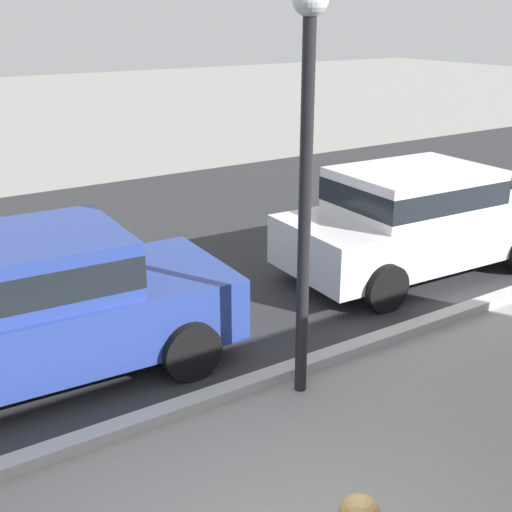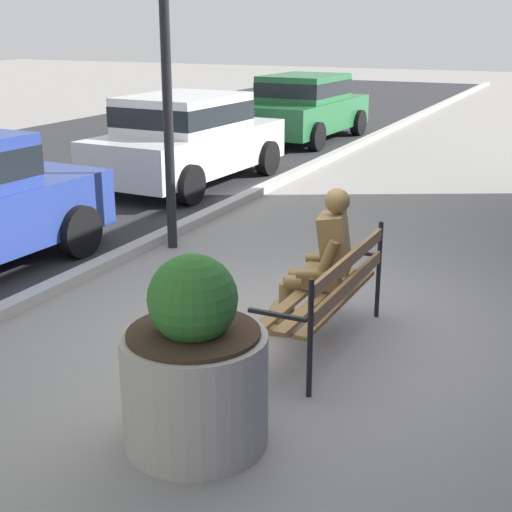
% 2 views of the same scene
% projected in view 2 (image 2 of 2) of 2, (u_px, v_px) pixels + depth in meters
% --- Properties ---
extents(ground_plane, '(80.00, 80.00, 0.00)m').
position_uv_depth(ground_plane, '(318.00, 333.00, 6.68)').
color(ground_plane, gray).
extents(curb_stone, '(60.00, 0.20, 0.12)m').
position_uv_depth(curb_stone, '(66.00, 281.00, 7.84)').
color(curb_stone, '#B2AFA8').
rests_on(curb_stone, ground).
extents(park_bench, '(1.81, 0.55, 0.95)m').
position_uv_depth(park_bench, '(331.00, 290.00, 6.20)').
color(park_bench, olive).
rests_on(park_bench, ground).
extents(bronze_statue_seated, '(0.60, 0.85, 1.37)m').
position_uv_depth(bronze_statue_seated, '(318.00, 264.00, 6.46)').
color(bronze_statue_seated, olive).
rests_on(bronze_statue_seated, ground).
extents(concrete_planter, '(0.98, 0.98, 1.33)m').
position_uv_depth(concrete_planter, '(195.00, 369.00, 4.79)').
color(concrete_planter, '#A8A399').
rests_on(concrete_planter, ground).
extents(parked_car_white, '(4.18, 2.08, 1.56)m').
position_uv_depth(parked_car_white, '(187.00, 137.00, 12.57)').
color(parked_car_white, silver).
rests_on(parked_car_white, ground).
extents(parked_car_green, '(4.18, 2.08, 1.56)m').
position_uv_depth(parked_car_green, '(305.00, 105.00, 17.37)').
color(parked_car_green, '#236638').
rests_on(parked_car_green, ground).
extents(lamp_post, '(0.32, 0.32, 3.90)m').
position_uv_depth(lamp_post, '(165.00, 38.00, 8.45)').
color(lamp_post, black).
rests_on(lamp_post, ground).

